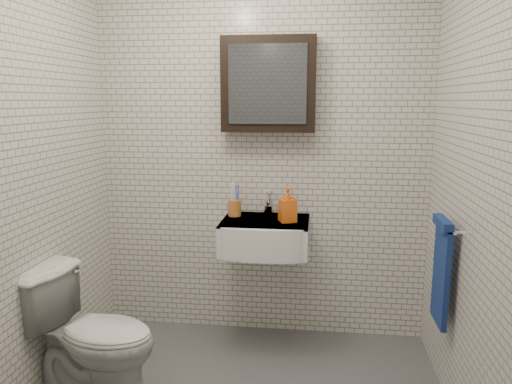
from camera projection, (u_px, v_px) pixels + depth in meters
The scene contains 8 objects.
room_shell at pixel (237, 130), 2.32m from camera, with size 2.22×2.02×2.51m.
washbasin at pixel (265, 236), 3.16m from camera, with size 0.55×0.50×0.20m.
faucet at pixel (268, 205), 3.32m from camera, with size 0.06×0.20×0.15m.
mirror_cabinet at pixel (269, 85), 3.17m from camera, with size 0.60×0.15×0.60m.
towel_rail at pixel (442, 267), 2.66m from camera, with size 0.09×0.30×0.58m.
toothbrush_cup at pixel (235, 207), 3.28m from camera, with size 0.09×0.09×0.23m.
soap_bottle at pixel (288, 205), 3.12m from camera, with size 0.10×0.10×0.22m, color orange.
toilet at pixel (92, 336), 2.66m from camera, with size 0.41×0.72×0.73m, color silver.
Camera 1 is at (0.38, -2.30, 1.60)m, focal length 35.00 mm.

